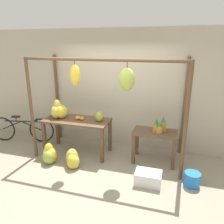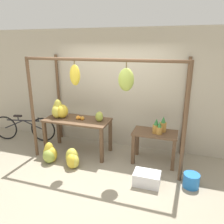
{
  "view_description": "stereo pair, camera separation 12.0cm",
  "coord_description": "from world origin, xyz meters",
  "px_view_note": "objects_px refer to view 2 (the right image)",
  "views": [
    {
      "loc": [
        1.35,
        -3.43,
        2.43
      ],
      "look_at": [
        0.1,
        0.81,
        1.07
      ],
      "focal_mm": 35.0,
      "sensor_mm": 36.0,
      "label": 1
    },
    {
      "loc": [
        1.47,
        -3.39,
        2.43
      ],
      "look_at": [
        0.1,
        0.81,
        1.07
      ],
      "focal_mm": 35.0,
      "sensor_mm": 36.0,
      "label": 2
    }
  ],
  "objects_px": {
    "pineapple_cluster": "(159,127)",
    "papaya_pile": "(99,116)",
    "banana_pile_on_table": "(59,110)",
    "fruit_crate_white": "(147,178)",
    "banana_pile_ground_left": "(50,154)",
    "banana_pile_ground_right": "(72,159)",
    "parked_bicycle": "(24,128)",
    "blue_bucket": "(191,180)",
    "orange_pile": "(80,118)"
  },
  "relations": [
    {
      "from": "pineapple_cluster",
      "to": "papaya_pile",
      "type": "distance_m",
      "value": 1.3
    },
    {
      "from": "banana_pile_on_table",
      "to": "papaya_pile",
      "type": "xyz_separation_m",
      "value": [
        0.97,
        0.05,
        -0.06
      ]
    },
    {
      "from": "fruit_crate_white",
      "to": "banana_pile_ground_left",
      "type": "bearing_deg",
      "value": 175.71
    },
    {
      "from": "banana_pile_ground_right",
      "to": "parked_bicycle",
      "type": "bearing_deg",
      "value": 156.64
    },
    {
      "from": "blue_bucket",
      "to": "papaya_pile",
      "type": "distance_m",
      "value": 2.22
    },
    {
      "from": "pineapple_cluster",
      "to": "banana_pile_ground_right",
      "type": "distance_m",
      "value": 1.9
    },
    {
      "from": "banana_pile_ground_left",
      "to": "blue_bucket",
      "type": "relative_size",
      "value": 1.54
    },
    {
      "from": "banana_pile_on_table",
      "to": "banana_pile_ground_left",
      "type": "bearing_deg",
      "value": -84.07
    },
    {
      "from": "banana_pile_ground_left",
      "to": "pineapple_cluster",
      "type": "bearing_deg",
      "value": 16.73
    },
    {
      "from": "orange_pile",
      "to": "pineapple_cluster",
      "type": "height_order",
      "value": "pineapple_cluster"
    },
    {
      "from": "banana_pile_ground_right",
      "to": "blue_bucket",
      "type": "height_order",
      "value": "banana_pile_ground_right"
    },
    {
      "from": "banana_pile_ground_left",
      "to": "banana_pile_ground_right",
      "type": "xyz_separation_m",
      "value": [
        0.56,
        -0.03,
        -0.01
      ]
    },
    {
      "from": "pineapple_cluster",
      "to": "parked_bicycle",
      "type": "xyz_separation_m",
      "value": [
        -3.47,
        0.09,
        -0.48
      ]
    },
    {
      "from": "pineapple_cluster",
      "to": "banana_pile_ground_right",
      "type": "relative_size",
      "value": 0.8
    },
    {
      "from": "banana_pile_on_table",
      "to": "fruit_crate_white",
      "type": "height_order",
      "value": "banana_pile_on_table"
    },
    {
      "from": "orange_pile",
      "to": "blue_bucket",
      "type": "height_order",
      "value": "orange_pile"
    },
    {
      "from": "orange_pile",
      "to": "banana_pile_ground_left",
      "type": "height_order",
      "value": "orange_pile"
    },
    {
      "from": "banana_pile_ground_right",
      "to": "blue_bucket",
      "type": "distance_m",
      "value": 2.33
    },
    {
      "from": "pineapple_cluster",
      "to": "banana_pile_ground_left",
      "type": "relative_size",
      "value": 0.77
    },
    {
      "from": "parked_bicycle",
      "to": "blue_bucket",
      "type": "bearing_deg",
      "value": -10.19
    },
    {
      "from": "fruit_crate_white",
      "to": "papaya_pile",
      "type": "relative_size",
      "value": 1.86
    },
    {
      "from": "orange_pile",
      "to": "banana_pile_ground_right",
      "type": "xyz_separation_m",
      "value": [
        0.11,
        -0.63,
        -0.69
      ]
    },
    {
      "from": "blue_bucket",
      "to": "banana_pile_on_table",
      "type": "bearing_deg",
      "value": 168.92
    },
    {
      "from": "fruit_crate_white",
      "to": "parked_bicycle",
      "type": "height_order",
      "value": "parked_bicycle"
    },
    {
      "from": "pineapple_cluster",
      "to": "blue_bucket",
      "type": "relative_size",
      "value": 1.18
    },
    {
      "from": "papaya_pile",
      "to": "banana_pile_ground_right",
      "type": "bearing_deg",
      "value": -117.5
    },
    {
      "from": "banana_pile_ground_right",
      "to": "papaya_pile",
      "type": "xyz_separation_m",
      "value": [
        0.35,
        0.67,
        0.75
      ]
    },
    {
      "from": "papaya_pile",
      "to": "banana_pile_on_table",
      "type": "bearing_deg",
      "value": -176.99
    },
    {
      "from": "banana_pile_ground_left",
      "to": "blue_bucket",
      "type": "xyz_separation_m",
      "value": [
        2.89,
        0.01,
        -0.06
      ]
    },
    {
      "from": "pineapple_cluster",
      "to": "banana_pile_ground_left",
      "type": "bearing_deg",
      "value": -163.27
    },
    {
      "from": "banana_pile_on_table",
      "to": "papaya_pile",
      "type": "distance_m",
      "value": 0.98
    },
    {
      "from": "banana_pile_ground_left",
      "to": "parked_bicycle",
      "type": "xyz_separation_m",
      "value": [
        -1.26,
        0.76,
        0.16
      ]
    },
    {
      "from": "orange_pile",
      "to": "banana_pile_ground_left",
      "type": "relative_size",
      "value": 0.47
    },
    {
      "from": "orange_pile",
      "to": "papaya_pile",
      "type": "xyz_separation_m",
      "value": [
        0.46,
        0.04,
        0.07
      ]
    },
    {
      "from": "banana_pile_ground_left",
      "to": "banana_pile_ground_right",
      "type": "relative_size",
      "value": 1.05
    },
    {
      "from": "banana_pile_on_table",
      "to": "parked_bicycle",
      "type": "height_order",
      "value": "banana_pile_on_table"
    },
    {
      "from": "banana_pile_ground_right",
      "to": "pineapple_cluster",
      "type": "bearing_deg",
      "value": 22.95
    },
    {
      "from": "parked_bicycle",
      "to": "papaya_pile",
      "type": "distance_m",
      "value": 2.26
    },
    {
      "from": "banana_pile_on_table",
      "to": "orange_pile",
      "type": "height_order",
      "value": "banana_pile_on_table"
    },
    {
      "from": "banana_pile_ground_right",
      "to": "papaya_pile",
      "type": "relative_size",
      "value": 1.64
    },
    {
      "from": "orange_pile",
      "to": "parked_bicycle",
      "type": "relative_size",
      "value": 0.12
    },
    {
      "from": "fruit_crate_white",
      "to": "pineapple_cluster",
      "type": "bearing_deg",
      "value": 84.29
    },
    {
      "from": "orange_pile",
      "to": "pineapple_cluster",
      "type": "relative_size",
      "value": 0.62
    },
    {
      "from": "banana_pile_on_table",
      "to": "blue_bucket",
      "type": "bearing_deg",
      "value": -11.08
    },
    {
      "from": "banana_pile_ground_right",
      "to": "fruit_crate_white",
      "type": "bearing_deg",
      "value": -4.63
    },
    {
      "from": "banana_pile_ground_right",
      "to": "parked_bicycle",
      "type": "height_order",
      "value": "parked_bicycle"
    },
    {
      "from": "banana_pile_on_table",
      "to": "blue_bucket",
      "type": "xyz_separation_m",
      "value": [
        2.95,
        -0.58,
        -0.86
      ]
    },
    {
      "from": "pineapple_cluster",
      "to": "blue_bucket",
      "type": "xyz_separation_m",
      "value": [
        0.68,
        -0.65,
        -0.7
      ]
    },
    {
      "from": "banana_pile_ground_right",
      "to": "parked_bicycle",
      "type": "relative_size",
      "value": 0.25
    },
    {
      "from": "pineapple_cluster",
      "to": "banana_pile_ground_left",
      "type": "xyz_separation_m",
      "value": [
        -2.21,
        -0.66,
        -0.64
      ]
    }
  ]
}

